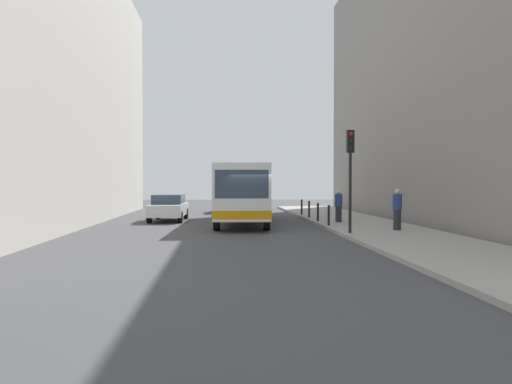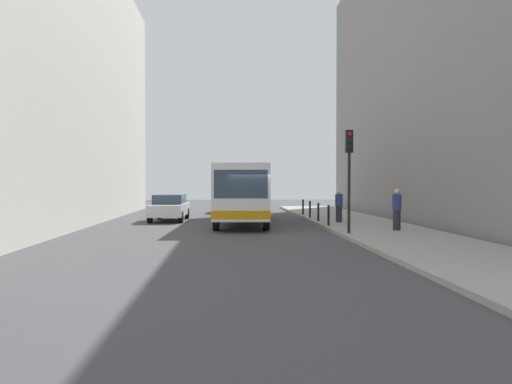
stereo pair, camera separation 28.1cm
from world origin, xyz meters
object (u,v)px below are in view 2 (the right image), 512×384
object	(u,v)px
car_beside_bus	(170,207)
bollard_mid	(318,212)
traffic_light	(349,161)
bollard_farthest	(303,207)
bollard_far	(310,209)
car_behind_bus	(230,201)
pedestrian_mid_sidewalk	(339,206)
bus	(242,191)
pedestrian_near_signal	(397,209)
bollard_near	(329,215)

from	to	relation	value
car_beside_bus	bollard_mid	xyz separation A→B (m)	(7.96, -2.68, -0.16)
traffic_light	bollard_farthest	bearing A→B (deg)	90.51
bollard_far	bollard_farthest	distance (m)	2.59
traffic_light	bollard_farthest	xyz separation A→B (m)	(-0.10, 11.25, -2.38)
car_behind_bus	bollard_far	size ratio (longest dim) A/B	4.76
car_behind_bus	traffic_light	world-z (taller)	traffic_light
car_beside_bus	pedestrian_mid_sidewalk	size ratio (longest dim) A/B	2.71
traffic_light	bollard_mid	xyz separation A→B (m)	(-0.10, 6.07, -2.38)
bollard_mid	pedestrian_mid_sidewalk	xyz separation A→B (m)	(0.93, -0.68, 0.34)
bus	car_beside_bus	distance (m)	4.53
pedestrian_mid_sidewalk	car_behind_bus	bearing A→B (deg)	-53.99
bus	traffic_light	size ratio (longest dim) A/B	2.71
bollard_farthest	pedestrian_near_signal	distance (m)	10.50
bollard_mid	bollard_far	bearing A→B (deg)	90.00
bollard_near	pedestrian_near_signal	bearing A→B (deg)	-45.53
car_behind_bus	traffic_light	bearing A→B (deg)	109.50
car_beside_bus	bollard_far	size ratio (longest dim) A/B	4.69
traffic_light	bollard_far	world-z (taller)	traffic_light
traffic_light	bollard_far	size ratio (longest dim) A/B	4.32
bus	traffic_light	xyz separation A→B (m)	(4.03, -6.92, 1.28)
bollard_near	pedestrian_near_signal	xyz separation A→B (m)	(2.40, -2.45, 0.40)
car_behind_bus	bollard_farthest	size ratio (longest dim) A/B	4.76
bollard_near	bollard_far	world-z (taller)	same
pedestrian_near_signal	bollard_mid	bearing A→B (deg)	-64.65
bollard_mid	pedestrian_near_signal	bearing A→B (deg)	-64.50
car_beside_bus	bollard_far	xyz separation A→B (m)	(7.96, -0.09, -0.16)
car_beside_bus	bollard_mid	size ratio (longest dim) A/B	4.69
traffic_light	pedestrian_near_signal	size ratio (longest dim) A/B	2.34
bollard_near	traffic_light	bearing A→B (deg)	-88.36
bollard_near	bollard_farthest	distance (m)	7.77
bollard_far	bollard_farthest	bearing A→B (deg)	90.00
bus	pedestrian_near_signal	bearing A→B (deg)	139.60
bus	bollard_mid	bearing A→B (deg)	170.32
car_behind_bus	bollard_farthest	xyz separation A→B (m)	(4.47, -5.37, -0.16)
car_beside_bus	traffic_light	size ratio (longest dim) A/B	1.09
traffic_light	pedestrian_mid_sidewalk	size ratio (longest dim) A/B	2.49
bollard_mid	pedestrian_near_signal	xyz separation A→B (m)	(2.40, -5.04, 0.40)
pedestrian_near_signal	car_beside_bus	bearing A→B (deg)	-36.81
bollard_far	bus	bearing A→B (deg)	-156.11
pedestrian_mid_sidewalk	pedestrian_near_signal	bearing A→B (deg)	119.07
car_behind_bus	bollard_farthest	world-z (taller)	car_behind_bus
car_beside_bus	bollard_mid	distance (m)	8.40
car_beside_bus	pedestrian_mid_sidewalk	world-z (taller)	pedestrian_mid_sidewalk
car_behind_bus	pedestrian_near_signal	world-z (taller)	pedestrian_near_signal
bollard_mid	bollard_farthest	world-z (taller)	same
traffic_light	pedestrian_mid_sidewalk	bearing A→B (deg)	81.29
traffic_light	pedestrian_near_signal	bearing A→B (deg)	24.26
car_behind_bus	traffic_light	xyz separation A→B (m)	(4.57, -16.62, 2.22)
bus	bollard_mid	size ratio (longest dim) A/B	11.71
bus	bollard_near	size ratio (longest dim) A/B	11.71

